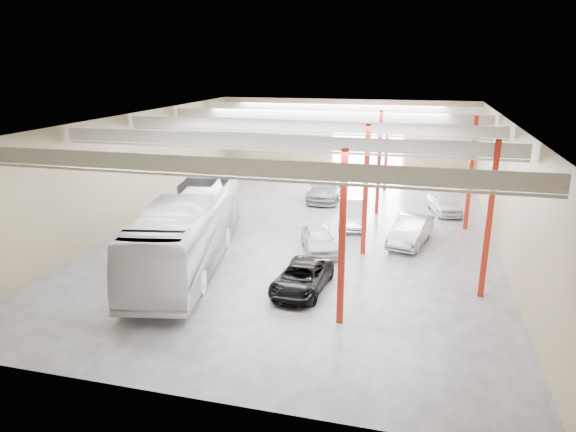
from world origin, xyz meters
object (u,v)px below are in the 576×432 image
at_px(car_row_b, 352,213).
at_px(car_right_far, 444,203).
at_px(car_row_a, 319,239).
at_px(car_row_c, 327,188).
at_px(black_sedan, 302,277).
at_px(car_right_near, 411,230).
at_px(coach_bus, 189,230).

xyz_separation_m(car_row_b, car_right_far, (5.80, 4.42, -0.08)).
distance_m(car_row_a, car_right_far, 11.85).
bearing_deg(car_row_c, car_right_far, -10.18).
xyz_separation_m(black_sedan, car_row_a, (-0.28, 5.20, 0.08)).
height_order(car_row_b, car_right_far, car_row_b).
bearing_deg(car_right_far, car_row_a, -139.92).
relative_size(car_row_b, car_right_far, 1.16).
relative_size(black_sedan, car_right_near, 0.95).
bearing_deg(car_right_near, car_row_c, 139.68).
bearing_deg(car_right_far, black_sedan, -128.33).
bearing_deg(car_row_c, coach_bus, -105.85).
distance_m(black_sedan, car_right_near, 9.03).
bearing_deg(car_right_far, coach_bus, -148.56).
relative_size(coach_bus, car_row_a, 3.20).
relative_size(car_row_b, car_row_c, 0.83).
height_order(car_row_a, car_row_c, car_row_c).
relative_size(car_row_c, car_right_near, 1.21).
xyz_separation_m(car_row_a, car_row_b, (1.12, 5.20, 0.09)).
relative_size(car_row_a, car_row_c, 0.72).
relative_size(car_right_near, car_right_far, 1.14).
bearing_deg(car_row_a, car_row_b, 57.82).
bearing_deg(car_row_b, black_sedan, -102.90).
bearing_deg(car_right_near, coach_bus, -137.45).
distance_m(coach_bus, car_row_c, 15.53).
bearing_deg(car_row_b, car_row_c, 106.09).
bearing_deg(car_row_c, car_row_b, -64.99).
bearing_deg(black_sedan, car_row_c, 100.75).
height_order(black_sedan, car_row_c, car_row_c).
bearing_deg(car_row_a, car_right_near, 7.92).
xyz_separation_m(coach_bus, car_row_b, (7.14, 8.80, -1.05)).
relative_size(black_sedan, car_row_b, 0.94).
distance_m(car_row_b, car_right_far, 7.29).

